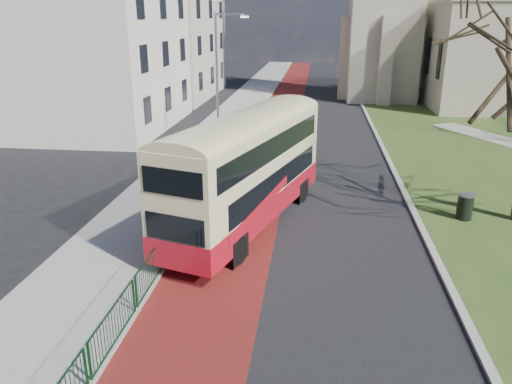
# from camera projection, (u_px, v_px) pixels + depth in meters

# --- Properties ---
(ground) EXTENTS (160.00, 160.00, 0.00)m
(ground) POSITION_uv_depth(u_px,v_px,m) (250.00, 282.00, 15.62)
(ground) COLOR black
(ground) RESTS_ON ground
(road_carriageway) EXTENTS (9.00, 120.00, 0.01)m
(road_carriageway) POSITION_uv_depth(u_px,v_px,m) (310.00, 138.00, 34.19)
(road_carriageway) COLOR black
(road_carriageway) RESTS_ON ground
(bus_lane) EXTENTS (3.40, 120.00, 0.01)m
(bus_lane) POSITION_uv_depth(u_px,v_px,m) (271.00, 137.00, 34.49)
(bus_lane) COLOR #591414
(bus_lane) RESTS_ON ground
(pavement_west) EXTENTS (4.00, 120.00, 0.12)m
(pavement_west) POSITION_uv_depth(u_px,v_px,m) (217.00, 135.00, 34.91)
(pavement_west) COLOR gray
(pavement_west) RESTS_ON ground
(kerb_west) EXTENTS (0.25, 120.00, 0.13)m
(kerb_west) POSITION_uv_depth(u_px,v_px,m) (245.00, 136.00, 34.68)
(kerb_west) COLOR #999993
(kerb_west) RESTS_ON ground
(kerb_east) EXTENTS (0.25, 80.00, 0.13)m
(kerb_east) POSITION_uv_depth(u_px,v_px,m) (375.00, 133.00, 35.52)
(kerb_east) COLOR #999993
(kerb_east) RESTS_ON ground
(pedestrian_railing) EXTENTS (0.07, 24.00, 1.12)m
(pedestrian_railing) POSITION_uv_depth(u_px,v_px,m) (189.00, 214.00, 19.52)
(pedestrian_railing) COLOR #0D3919
(pedestrian_railing) RESTS_ON ground
(street_block_near) EXTENTS (10.30, 14.30, 13.00)m
(street_block_near) POSITION_uv_depth(u_px,v_px,m) (96.00, 37.00, 35.66)
(street_block_near) COLOR silver
(street_block_near) RESTS_ON ground
(street_block_far) EXTENTS (10.30, 16.30, 11.50)m
(street_block_far) POSITION_uv_depth(u_px,v_px,m) (163.00, 39.00, 50.90)
(street_block_far) COLOR beige
(street_block_far) RESTS_ON ground
(streetlamp) EXTENTS (2.13, 0.18, 8.00)m
(streetlamp) POSITION_uv_depth(u_px,v_px,m) (219.00, 72.00, 31.46)
(streetlamp) COLOR gray
(streetlamp) RESTS_ON pavement_west
(bus) EXTENTS (5.28, 10.56, 4.31)m
(bus) POSITION_uv_depth(u_px,v_px,m) (247.00, 166.00, 19.11)
(bus) COLOR #AF101E
(bus) RESTS_ON ground
(litter_bin) EXTENTS (0.82, 0.82, 1.07)m
(litter_bin) POSITION_uv_depth(u_px,v_px,m) (465.00, 206.00, 20.26)
(litter_bin) COLOR black
(litter_bin) RESTS_ON grass_green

